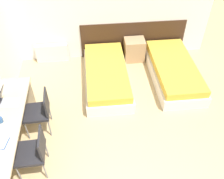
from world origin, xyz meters
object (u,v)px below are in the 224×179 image
chair_near_laptop (39,110)px  bed_near_door (173,71)px  laptop (6,100)px  nightstand (134,50)px  chair_near_notebook (33,151)px  bed_near_window (106,75)px

chair_near_laptop → bed_near_door: bearing=19.4°
laptop → nightstand: bearing=41.9°
bed_near_door → chair_near_notebook: 3.49m
bed_near_window → nightstand: nightstand is taller
chair_near_notebook → chair_near_laptop: bearing=88.1°
laptop → bed_near_window: bearing=37.2°
bed_near_window → nightstand: bearing=47.1°
bed_near_door → chair_near_notebook: size_ratio=2.36×
bed_near_window → chair_near_notebook: (-1.29, -2.02, 0.30)m
chair_near_laptop → laptop: (-0.49, 0.01, 0.29)m
bed_near_window → chair_near_laptop: bearing=-137.5°
bed_near_door → laptop: 3.57m
nightstand → chair_near_notebook: chair_near_notebook is taller
chair_near_laptop → laptop: 0.57m
bed_near_door → chair_near_laptop: size_ratio=2.36×
chair_near_laptop → chair_near_notebook: same height
bed_near_window → chair_near_notebook: bearing=-122.6°
laptop → bed_near_door: bearing=23.3°
chair_near_notebook → laptop: bearing=118.1°
bed_near_window → chair_near_notebook: chair_near_notebook is taller
nightstand → bed_near_door: bearing=-47.1°
bed_near_window → chair_near_notebook: size_ratio=2.36×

